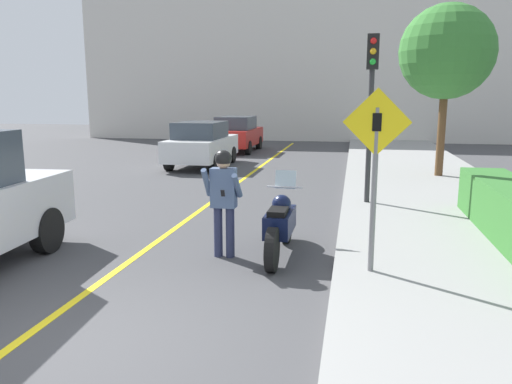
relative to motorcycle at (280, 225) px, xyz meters
name	(u,v)px	position (x,y,z in m)	size (l,w,h in m)	color
ground_plane	(70,347)	(-1.69, -3.49, -0.52)	(80.00, 80.00, 0.00)	#424244
sidewalk_curb	(473,252)	(3.11, 0.51, -0.44)	(4.40, 44.00, 0.16)	gray
road_center_line	(194,214)	(-2.29, 2.51, -0.51)	(0.12, 36.00, 0.01)	yellow
building_backdrop	(308,64)	(-1.69, 22.51, 4.02)	(28.00, 1.20, 9.07)	beige
motorcycle	(280,225)	(0.00, 0.00, 0.00)	(0.62, 2.26, 1.32)	black
person_biker	(224,192)	(-0.88, -0.26, 0.56)	(0.59, 0.48, 1.75)	#282D4C
crossing_sign	(375,163)	(1.43, -0.94, 1.16)	(0.91, 0.08, 2.53)	slate
traffic_light	(371,87)	(1.47, 3.86, 2.26)	(0.26, 0.30, 3.77)	#2D2D30
street_tree	(447,52)	(3.77, 8.45, 3.37)	(2.82, 2.82, 5.16)	brown
parked_car_white	(202,144)	(-4.47, 10.11, 0.34)	(1.88, 4.20, 1.68)	black
parked_car_red	(237,134)	(-4.42, 15.59, 0.34)	(1.88, 4.20, 1.68)	black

